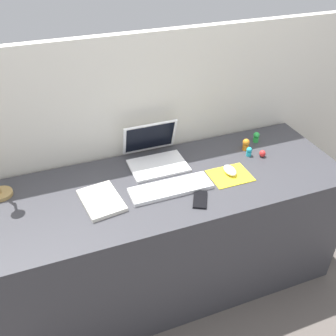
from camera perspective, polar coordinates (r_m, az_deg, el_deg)
The scene contains 13 objects.
ground_plane at distance 2.43m, azimuth 0.01°, elevation -16.26°, with size 6.00×6.00×0.00m, color #59514C.
back_wall at distance 2.22m, azimuth -3.36°, elevation 2.30°, with size 3.06×0.05×1.39m, color silver.
desk at distance 2.15m, azimuth 0.01°, elevation -10.08°, with size 1.86×0.66×0.74m, color #38383D.
laptop at distance 2.04m, azimuth -2.10°, elevation 2.32°, with size 0.30×0.28×0.21m.
keyboard at distance 1.85m, azimuth 0.43°, elevation -3.09°, with size 0.41×0.13×0.02m, color white.
mousepad at distance 1.98m, azimuth 9.37°, elevation -1.14°, with size 0.21×0.17×0.00m, color yellow.
mouse at distance 1.98m, azimuth 9.35°, elevation -0.35°, with size 0.06×0.10×0.03m, color white.
cell_phone at distance 1.80m, azimuth 4.88°, elevation -4.77°, with size 0.06×0.13×0.01m, color black.
notebook_pad at distance 1.81m, azimuth -10.05°, elevation -4.85°, with size 0.17×0.24×0.02m, color silver.
toy_figurine_cyan at distance 2.15m, azimuth 12.17°, elevation 2.48°, with size 0.03×0.03×0.05m.
toy_figurine_orange at distance 2.19m, azimuth 11.71°, elevation 3.56°, with size 0.04×0.04×0.07m.
toy_figurine_red at distance 2.16m, azimuth 14.11°, elevation 2.14°, with size 0.04×0.04×0.04m, color red.
toy_figurine_green at distance 2.28m, azimuth 13.21°, elevation 4.62°, with size 0.04×0.04×0.06m.
Camera 1 is at (-0.54, -1.42, 1.89)m, focal length 40.26 mm.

